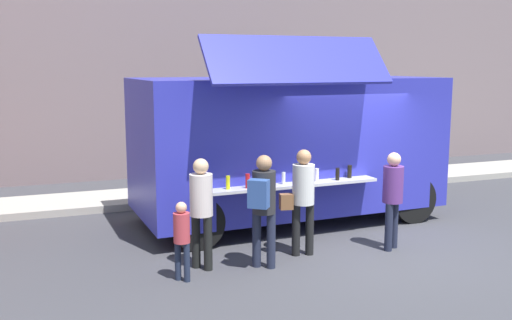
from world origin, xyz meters
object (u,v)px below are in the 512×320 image
Objects in this scene: customer_rear_waiting at (201,204)px; customer_extra_browsing at (393,192)px; child_near_queue at (182,234)px; food_truck_main at (288,143)px; trash_bin at (381,165)px; customer_front_ordering at (302,193)px; customer_mid_with_backpack at (263,200)px.

customer_rear_waiting is 1.03× the size of customer_extra_browsing.
child_near_queue is at bearing 60.84° from customer_extra_browsing.
trash_bin is (3.60, 2.32, -1.02)m from food_truck_main.
customer_extra_browsing is at bearing -39.71° from child_near_queue.
customer_front_ordering is 1.00× the size of customer_mid_with_backpack.
customer_mid_with_backpack reaches higher than child_near_queue.
trash_bin is 6.92m from customer_mid_with_backpack.
customer_extra_browsing is at bearing -41.63° from customer_rear_waiting.
food_truck_main is 5.09× the size of child_near_queue.
customer_mid_with_backpack is at bearing -57.21° from customer_rear_waiting.
food_truck_main is 2.82m from customer_mid_with_backpack.
food_truck_main is 3.15m from customer_rear_waiting.
customer_extra_browsing is at bearing -49.26° from customer_mid_with_backpack.
child_near_queue is (-1.25, -0.08, -0.37)m from customer_mid_with_backpack.
customer_mid_with_backpack is 1.50× the size of child_near_queue.
customer_rear_waiting reaches higher than child_near_queue.
customer_extra_browsing is 1.42× the size of child_near_queue.
food_truck_main is 5.82× the size of trash_bin.
food_truck_main reaches higher than customer_mid_with_backpack.
customer_mid_with_backpack is at bearing 60.45° from customer_extra_browsing.
food_truck_main is 2.50m from customer_extra_browsing.
customer_mid_with_backpack is at bearing 123.34° from customer_front_ordering.
customer_front_ordering is at bearing -30.82° from child_near_queue.
trash_bin is 0.60× the size of customer_rear_waiting.
customer_mid_with_backpack is (-1.45, -2.38, -0.47)m from food_truck_main.
customer_mid_with_backpack is 1.31m from child_near_queue.
customer_mid_with_backpack reaches higher than trash_bin.
customer_mid_with_backpack reaches higher than customer_rear_waiting.
trash_bin is 7.91m from child_near_queue.
child_near_queue is at bearing 131.86° from customer_mid_with_backpack.
food_truck_main is at bearing -11.31° from customer_extra_browsing.
customer_front_ordering is 1.06× the size of customer_extra_browsing.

